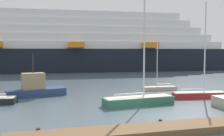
# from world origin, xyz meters

# --- Properties ---
(ground_plane) EXTENTS (600.00, 600.00, 0.00)m
(ground_plane) POSITION_xyz_m (0.00, 0.00, 0.00)
(ground_plane) COLOR #4C5B66
(dock_pier) EXTENTS (19.52, 2.26, 0.52)m
(dock_pier) POSITION_xyz_m (0.00, -5.13, 0.22)
(dock_pier) COLOR brown
(dock_pier) RESTS_ON ground_plane
(sailboat_0) EXTENTS (4.37, 1.34, 6.20)m
(sailboat_0) POSITION_xyz_m (6.74, 10.67, 0.33)
(sailboat_0) COLOR #BCB29E
(sailboat_0) RESTS_ON ground_plane
(sailboat_1) EXTENTS (5.94, 2.05, 10.23)m
(sailboat_1) POSITION_xyz_m (8.67, 4.65, 0.51)
(sailboat_1) COLOR maroon
(sailboat_1) RESTS_ON ground_plane
(sailboat_3) EXTENTS (6.86, 2.37, 10.55)m
(sailboat_3) POSITION_xyz_m (1.02, 2.87, 0.54)
(sailboat_3) COLOR #2D6B51
(sailboat_3) RESTS_ON ground_plane
(fishing_boat_0) EXTENTS (6.64, 3.43, 4.84)m
(fishing_boat_0) POSITION_xyz_m (-8.55, 10.10, 0.92)
(fishing_boat_0) COLOR navy
(fishing_boat_0) RESTS_ON ground_plane
(cruise_ship) EXTENTS (101.79, 20.16, 19.73)m
(cruise_ship) POSITION_xyz_m (-9.30, 46.98, 6.35)
(cruise_ship) COLOR black
(cruise_ship) RESTS_ON ground_plane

